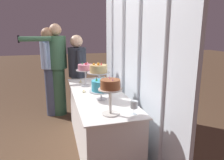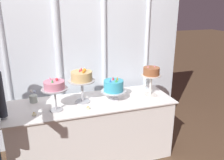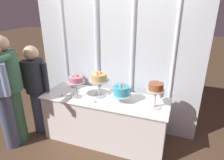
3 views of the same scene
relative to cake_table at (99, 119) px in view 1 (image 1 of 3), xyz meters
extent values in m
plane|color=brown|center=(0.00, -0.10, -0.39)|extent=(24.00, 24.00, 0.00)
cube|color=silver|center=(0.00, 0.49, 0.97)|extent=(2.79, 0.04, 2.72)
cylinder|color=silver|center=(-0.93, 0.47, 0.97)|extent=(0.05, 0.05, 2.72)
cylinder|color=silver|center=(-0.31, 0.47, 0.97)|extent=(0.08, 0.08, 2.72)
cylinder|color=silver|center=(0.30, 0.47, 0.97)|extent=(0.06, 0.06, 2.72)
cylinder|color=silver|center=(0.93, 0.47, 0.97)|extent=(0.05, 0.05, 2.72)
cube|color=white|center=(0.00, 0.00, -0.01)|extent=(1.91, 0.63, 0.75)
cube|color=white|center=(0.00, 0.00, 0.38)|extent=(1.96, 0.68, 0.01)
cylinder|color=#B2B2B7|center=(-0.42, -0.11, 0.39)|extent=(0.14, 0.14, 0.01)
cylinder|color=#B2B2B7|center=(-0.42, -0.11, 0.51)|extent=(0.02, 0.02, 0.23)
cylinder|color=#B2B2B7|center=(-0.42, -0.11, 0.63)|extent=(0.28, 0.28, 0.01)
cylinder|color=pink|center=(-0.42, -0.11, 0.68)|extent=(0.22, 0.22, 0.08)
sphere|color=#DB333D|center=(-0.39, -0.10, 0.74)|extent=(0.03, 0.03, 0.03)
cone|color=pink|center=(-0.46, -0.06, 0.74)|extent=(0.03, 0.03, 0.04)
cone|color=green|center=(-0.44, -0.15, 0.74)|extent=(0.03, 0.03, 0.04)
cylinder|color=#B2B2B7|center=(-0.10, 0.03, 0.39)|extent=(0.18, 0.18, 0.01)
cylinder|color=#B2B2B7|center=(-0.10, 0.03, 0.52)|extent=(0.03, 0.03, 0.25)
cylinder|color=#B2B2B7|center=(-0.10, 0.03, 0.65)|extent=(0.31, 0.31, 0.01)
cylinder|color=#DBB775|center=(-0.10, 0.03, 0.71)|extent=(0.24, 0.24, 0.10)
sphere|color=orange|center=(-0.07, 0.02, 0.78)|extent=(0.04, 0.04, 0.04)
cone|color=#DB333D|center=(-0.10, 0.07, 0.78)|extent=(0.03, 0.03, 0.04)
cone|color=#DB333D|center=(-0.12, 0.03, 0.78)|extent=(0.02, 0.02, 0.03)
sphere|color=orange|center=(-0.09, -0.03, 0.77)|extent=(0.03, 0.03, 0.03)
cylinder|color=silver|center=(0.27, -0.02, 0.39)|extent=(0.13, 0.13, 0.01)
cylinder|color=silver|center=(0.27, -0.02, 0.44)|extent=(0.02, 0.02, 0.09)
cylinder|color=silver|center=(0.27, -0.02, 0.49)|extent=(0.30, 0.30, 0.01)
cylinder|color=#3DB2D1|center=(0.27, -0.02, 0.56)|extent=(0.24, 0.24, 0.13)
cone|color=orange|center=(0.32, -0.01, 0.65)|extent=(0.03, 0.03, 0.04)
cone|color=#DB333D|center=(0.27, 0.01, 0.65)|extent=(0.03, 0.03, 0.04)
cone|color=pink|center=(0.25, -0.01, 0.64)|extent=(0.02, 0.02, 0.03)
cone|color=blue|center=(0.22, -0.06, 0.65)|extent=(0.03, 0.03, 0.04)
cone|color=green|center=(0.28, -0.08, 0.65)|extent=(0.03, 0.03, 0.05)
cylinder|color=silver|center=(0.76, -0.03, 0.39)|extent=(0.18, 0.18, 0.01)
cylinder|color=silver|center=(0.76, -0.03, 0.52)|extent=(0.03, 0.03, 0.25)
cylinder|color=silver|center=(0.76, -0.03, 0.65)|extent=(0.24, 0.24, 0.01)
cylinder|color=#995633|center=(0.76, -0.03, 0.70)|extent=(0.20, 0.20, 0.09)
cone|color=pink|center=(0.80, -0.02, 0.76)|extent=(0.02, 0.02, 0.03)
cone|color=pink|center=(0.71, -0.03, 0.76)|extent=(0.02, 0.02, 0.03)
cylinder|color=silver|center=(0.82, 0.20, 0.39)|extent=(0.06, 0.06, 0.00)
cylinder|color=silver|center=(0.82, 0.20, 0.42)|extent=(0.01, 0.01, 0.06)
cylinder|color=silver|center=(0.82, 0.20, 0.49)|extent=(0.08, 0.08, 0.08)
cylinder|color=#B2C1B2|center=(-0.66, 0.20, 0.43)|extent=(0.09, 0.09, 0.08)
sphere|color=white|center=(-0.68, 0.25, 0.51)|extent=(0.03, 0.03, 0.03)
sphere|color=white|center=(-0.64, 0.21, 0.51)|extent=(0.03, 0.03, 0.03)
sphere|color=silver|center=(-0.64, 0.19, 0.52)|extent=(0.04, 0.04, 0.04)
cylinder|color=beige|center=(-0.66, -0.16, 0.39)|extent=(0.05, 0.05, 0.02)
sphere|color=#F9CC4C|center=(-0.66, -0.16, 0.41)|extent=(0.01, 0.01, 0.01)
cylinder|color=beige|center=(-0.09, -0.18, 0.39)|extent=(0.05, 0.05, 0.02)
sphere|color=#F9CC4C|center=(-0.09, -0.18, 0.41)|extent=(0.01, 0.01, 0.01)
cylinder|color=#4C5675|center=(-1.16, -0.14, 0.00)|extent=(0.25, 0.25, 0.77)
cylinder|color=#282D38|center=(-1.16, -0.14, 0.65)|extent=(0.34, 0.34, 0.53)
sphere|color=beige|center=(-1.16, -0.14, 1.03)|extent=(0.22, 0.22, 0.22)
cylinder|color=#282D38|center=(-1.36, -0.15, 0.64)|extent=(0.08, 0.08, 0.47)
cylinder|color=#282D38|center=(-0.95, -0.13, 0.64)|extent=(0.08, 0.08, 0.47)
cylinder|color=#3D6B4C|center=(-1.32, -0.50, 0.07)|extent=(0.33, 0.33, 0.91)
cylinder|color=#3D6B4C|center=(-1.32, -0.50, 0.82)|extent=(0.46, 0.46, 0.59)
sphere|color=tan|center=(-1.32, -0.50, 1.23)|extent=(0.22, 0.22, 0.22)
cylinder|color=#3D6B4C|center=(-1.53, -0.42, 0.82)|extent=(0.08, 0.08, 0.52)
cylinder|color=#3D6B4C|center=(-1.12, -0.84, 1.08)|extent=(0.08, 0.52, 0.08)
cube|color=black|center=(-1.12, -1.10, 1.08)|extent=(0.06, 0.02, 0.12)
cylinder|color=#4C5675|center=(-1.33, -0.64, 0.07)|extent=(0.26, 0.26, 0.92)
cylinder|color=#93ADD6|center=(-1.33, -0.64, 0.79)|extent=(0.37, 0.37, 0.52)
sphere|color=#A37556|center=(-1.33, -0.64, 1.16)|extent=(0.22, 0.22, 0.22)
cube|color=#334284|center=(-1.33, -0.77, 0.82)|extent=(0.04, 0.02, 0.33)
cylinder|color=#93ADD6|center=(-1.51, -0.58, 0.78)|extent=(0.08, 0.08, 0.46)
cylinder|color=#93ADD6|center=(-1.15, -0.70, 0.78)|extent=(0.08, 0.08, 0.46)
camera|label=1|loc=(2.72, -0.56, 1.23)|focal=33.95mm
camera|label=2|loc=(-0.55, -2.48, 1.51)|focal=37.02mm
camera|label=3|loc=(1.02, -2.51, 1.77)|focal=31.64mm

